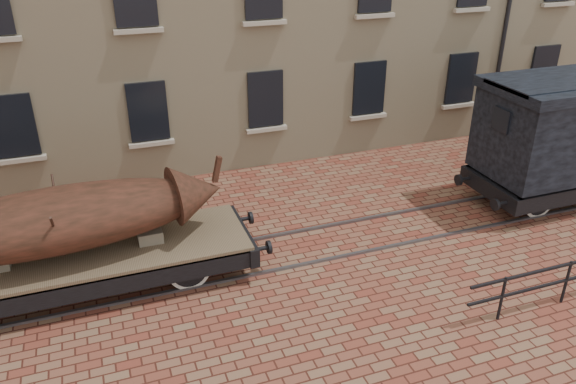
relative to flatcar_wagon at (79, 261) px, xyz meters
name	(u,v)px	position (x,y,z in m)	size (l,w,h in m)	color
ground	(291,250)	(4.72, 0.00, -0.75)	(90.00, 90.00, 0.00)	brown
rail_track	(291,249)	(4.72, 0.00, -0.72)	(30.00, 1.52, 0.06)	#59595E
flatcar_wagon	(79,261)	(0.00, 0.00, 0.00)	(7.97, 2.16, 1.20)	brown
iron_boat	(57,220)	(-0.25, 0.00, 1.03)	(6.95, 2.30, 1.65)	#4D2419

